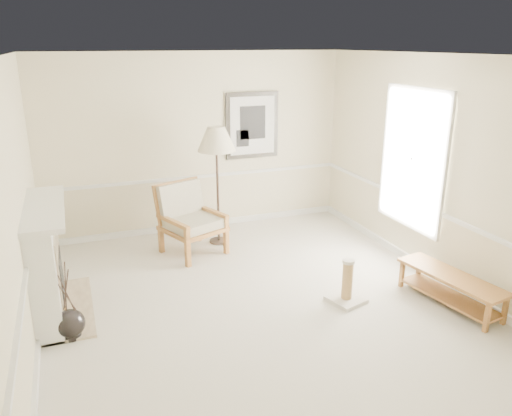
{
  "coord_description": "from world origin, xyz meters",
  "views": [
    {
      "loc": [
        -1.94,
        -5.11,
        3.03
      ],
      "look_at": [
        0.26,
        0.7,
        0.95
      ],
      "focal_mm": 35.0,
      "sensor_mm": 36.0,
      "label": 1
    }
  ],
  "objects_px": {
    "floor_lamp": "(216,142)",
    "bench": "(451,285)",
    "floor_vase": "(71,324)",
    "scratching_post": "(347,289)",
    "armchair": "(188,216)"
  },
  "relations": [
    {
      "from": "bench",
      "to": "floor_lamp",
      "type": "bearing_deg",
      "value": 125.21
    },
    {
      "from": "armchair",
      "to": "scratching_post",
      "type": "bearing_deg",
      "value": -79.02
    },
    {
      "from": "floor_vase",
      "to": "armchair",
      "type": "xyz_separation_m",
      "value": [
        1.74,
        1.88,
        0.4
      ]
    },
    {
      "from": "floor_vase",
      "to": "scratching_post",
      "type": "distance_m",
      "value": 3.19
    },
    {
      "from": "floor_vase",
      "to": "armchair",
      "type": "bearing_deg",
      "value": 47.17
    },
    {
      "from": "floor_vase",
      "to": "armchair",
      "type": "distance_m",
      "value": 2.59
    },
    {
      "from": "armchair",
      "to": "floor_lamp",
      "type": "relative_size",
      "value": 0.58
    },
    {
      "from": "floor_vase",
      "to": "scratching_post",
      "type": "xyz_separation_m",
      "value": [
        3.17,
        -0.35,
        0.01
      ]
    },
    {
      "from": "armchair",
      "to": "bench",
      "type": "distance_m",
      "value": 3.75
    },
    {
      "from": "floor_lamp",
      "to": "bench",
      "type": "relative_size",
      "value": 1.3
    },
    {
      "from": "bench",
      "to": "scratching_post",
      "type": "relative_size",
      "value": 2.53
    },
    {
      "from": "bench",
      "to": "scratching_post",
      "type": "distance_m",
      "value": 1.24
    },
    {
      "from": "bench",
      "to": "armchair",
      "type": "bearing_deg",
      "value": 133.23
    },
    {
      "from": "scratching_post",
      "to": "bench",
      "type": "bearing_deg",
      "value": -23.57
    },
    {
      "from": "floor_vase",
      "to": "scratching_post",
      "type": "relative_size",
      "value": 1.61
    }
  ]
}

